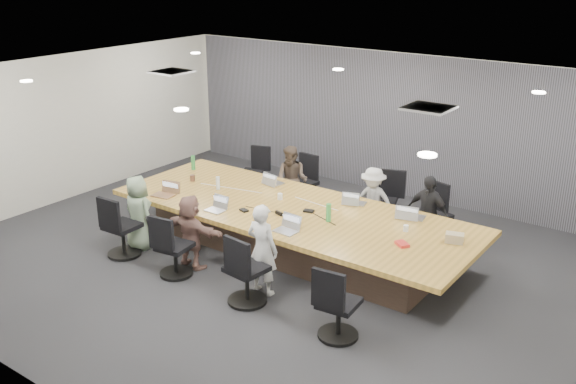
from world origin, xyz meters
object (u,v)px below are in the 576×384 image
Objects in this scene: conference_table at (292,228)px; stapler at (279,213)px; person_5 at (191,232)px; chair_4 at (123,231)px; person_2 at (373,202)px; canvas_bag at (455,238)px; person_1 at (292,180)px; bottle_clear at (218,183)px; laptop_2 at (357,203)px; person_3 at (427,213)px; snack_packet at (402,244)px; laptop_5 at (215,211)px; chair_6 at (247,274)px; person_6 at (262,249)px; chair_7 at (339,309)px; laptop_1 at (274,183)px; laptop_3 at (413,217)px; chair_5 at (175,251)px; bottle_green_left at (193,163)px; chair_0 at (252,176)px; mug_brown at (192,178)px; laptop_4 at (163,195)px; laptop_6 at (286,231)px; chair_1 at (303,187)px; bottle_green_right at (329,213)px; person_4 at (138,213)px; chair_3 at (435,220)px.

stapler is (-0.01, -0.33, 0.37)m from conference_table.
chair_4 is at bearing 18.85° from person_5.
person_2 reaches higher than canvas_bag.
person_1 is 5.71× the size of bottle_clear.
person_3 is (1.00, 0.55, -0.12)m from laptop_2.
laptop_5 is at bearing -169.09° from snack_packet.
chair_4 is at bearing -130.65° from stapler.
person_6 reaches higher than chair_6.
laptop_5 is at bearing 156.56° from chair_7.
conference_table is 1.30m from laptop_1.
person_5 is 0.87× the size of person_6.
laptop_3 is (1.00, 0.00, 0.00)m from laptop_2.
person_3 reaches higher than stapler.
chair_5 is at bearing -101.17° from person_1.
person_2 is 4.43× the size of bottle_green_left.
chair_0 is at bearing -28.61° from laptop_1.
person_2 is 0.89× the size of person_6.
laptop_5 is at bearing -51.20° from bottle_clear.
mug_brown is at bearing 118.54° from chair_5.
laptop_4 is at bearing -13.36° from person_6.
chair_6 reaches higher than laptop_6.
chair_1 is 0.67× the size of person_2.
laptop_6 is at bearing 68.80° from laptop_2.
bottle_green_right is (1.67, 1.60, 0.49)m from chair_5.
chair_1 is 3.58× the size of bottle_clear.
person_6 is (1.38, 0.35, 0.28)m from chair_5.
canvas_bag reaches higher than chair_5.
person_5 is (0.00, 0.35, 0.19)m from chair_5.
laptop_5 is 1.33× the size of bottle_clear.
chair_5 is 5.38× the size of stapler.
canvas_bag is (2.60, 0.63, 0.04)m from stapler.
bottle_green_right is at bearing 4.61° from laptop_4.
person_4 is at bearing -147.01° from conference_table.
person_5 is at bearing -126.83° from person_3.
laptop_1 is at bearing 31.00° from mug_brown.
bottle_clear is at bearing 91.77° from chair_0.
chair_1 is 4.47m from chair_7.
bottle_green_right reaches higher than laptop_4.
chair_7 is 2.05m from bottle_green_right.
laptop_5 is (-2.64, -1.60, 0.00)m from laptop_3.
laptop_1 is 1.72m from bottle_green_left.
laptop_1 is (-0.96, 0.80, 0.35)m from conference_table.
mug_brown reaches higher than chair_7.
chair_6 is 0.74× the size of person_5.
person_4 is (0.12, -3.05, 0.25)m from chair_0.
conference_table is 30.03× the size of snack_packet.
person_2 is at bearing 35.36° from chair_3.
laptop_1 is at bearing -160.92° from person_3.
laptop_2 is 1.46× the size of snack_packet.
canvas_bag reaches higher than conference_table.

